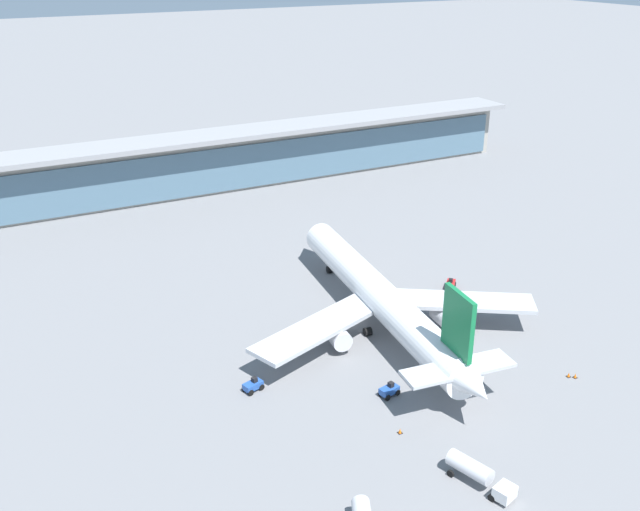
{
  "coord_description": "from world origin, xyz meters",
  "views": [
    {
      "loc": [
        -52.91,
        -90.95,
        58.38
      ],
      "look_at": [
        0.0,
        10.98,
        7.87
      ],
      "focal_mm": 39.77,
      "sensor_mm": 36.0,
      "label": 1
    }
  ],
  "objects_px": {
    "service_truck_mid_apron_white": "(477,473)",
    "safety_cone_charlie": "(477,379)",
    "safety_cone_delta": "(569,375)",
    "safety_cone_echo": "(575,376)",
    "service_truck_on_taxiway_red": "(451,284)",
    "service_truck_near_nose_blue": "(389,390)",
    "service_truck_under_wing_blue": "(253,385)",
    "safety_cone_bravo": "(400,431)",
    "airliner_on_stand": "(382,298)",
    "safety_cone_alpha": "(492,368)"
  },
  "relations": [
    {
      "from": "airliner_on_stand",
      "to": "safety_cone_bravo",
      "type": "distance_m",
      "value": 28.32
    },
    {
      "from": "service_truck_under_wing_blue",
      "to": "safety_cone_charlie",
      "type": "bearing_deg",
      "value": -23.33
    },
    {
      "from": "safety_cone_bravo",
      "to": "safety_cone_charlie",
      "type": "relative_size",
      "value": 1.0
    },
    {
      "from": "service_truck_on_taxiway_red",
      "to": "safety_cone_delta",
      "type": "xyz_separation_m",
      "value": [
        -2.47,
        -31.84,
        -0.56
      ]
    },
    {
      "from": "service_truck_near_nose_blue",
      "to": "safety_cone_alpha",
      "type": "relative_size",
      "value": 4.5
    },
    {
      "from": "service_truck_near_nose_blue",
      "to": "safety_cone_alpha",
      "type": "height_order",
      "value": "service_truck_near_nose_blue"
    },
    {
      "from": "safety_cone_alpha",
      "to": "safety_cone_delta",
      "type": "xyz_separation_m",
      "value": [
        8.77,
        -6.67,
        0.0
      ]
    },
    {
      "from": "service_truck_mid_apron_white",
      "to": "safety_cone_charlie",
      "type": "distance_m",
      "value": 22.01
    },
    {
      "from": "safety_cone_bravo",
      "to": "safety_cone_delta",
      "type": "height_order",
      "value": "same"
    },
    {
      "from": "service_truck_on_taxiway_red",
      "to": "safety_cone_alpha",
      "type": "relative_size",
      "value": 4.62
    },
    {
      "from": "service_truck_near_nose_blue",
      "to": "service_truck_under_wing_blue",
      "type": "height_order",
      "value": "same"
    },
    {
      "from": "service_truck_under_wing_blue",
      "to": "safety_cone_alpha",
      "type": "bearing_deg",
      "value": -18.78
    },
    {
      "from": "airliner_on_stand",
      "to": "service_truck_on_taxiway_red",
      "type": "distance_m",
      "value": 20.81
    },
    {
      "from": "service_truck_mid_apron_white",
      "to": "safety_cone_charlie",
      "type": "bearing_deg",
      "value": 51.04
    },
    {
      "from": "service_truck_under_wing_blue",
      "to": "safety_cone_alpha",
      "type": "distance_m",
      "value": 35.75
    },
    {
      "from": "service_truck_under_wing_blue",
      "to": "safety_cone_echo",
      "type": "height_order",
      "value": "service_truck_under_wing_blue"
    },
    {
      "from": "airliner_on_stand",
      "to": "safety_cone_charlie",
      "type": "bearing_deg",
      "value": -78.74
    },
    {
      "from": "safety_cone_charlie",
      "to": "safety_cone_delta",
      "type": "distance_m",
      "value": 13.86
    },
    {
      "from": "safety_cone_delta",
      "to": "safety_cone_bravo",
      "type": "bearing_deg",
      "value": 179.16
    },
    {
      "from": "service_truck_near_nose_blue",
      "to": "service_truck_under_wing_blue",
      "type": "xyz_separation_m",
      "value": [
        -16.58,
        9.96,
        0.0
      ]
    },
    {
      "from": "service_truck_on_taxiway_red",
      "to": "service_truck_near_nose_blue",
      "type": "bearing_deg",
      "value": -140.34
    },
    {
      "from": "service_truck_near_nose_blue",
      "to": "service_truck_mid_apron_white",
      "type": "bearing_deg",
      "value": -91.65
    },
    {
      "from": "service_truck_near_nose_blue",
      "to": "safety_cone_delta",
      "type": "xyz_separation_m",
      "value": [
        26.03,
        -8.22,
        -0.56
      ]
    },
    {
      "from": "service_truck_on_taxiway_red",
      "to": "safety_cone_echo",
      "type": "height_order",
      "value": "service_truck_on_taxiway_red"
    },
    {
      "from": "safety_cone_bravo",
      "to": "safety_cone_delta",
      "type": "distance_m",
      "value": 29.32
    },
    {
      "from": "service_truck_near_nose_blue",
      "to": "service_truck_under_wing_blue",
      "type": "relative_size",
      "value": 0.98
    },
    {
      "from": "service_truck_on_taxiway_red",
      "to": "safety_cone_charlie",
      "type": "xyz_separation_m",
      "value": [
        -15.26,
        -26.52,
        -0.56
      ]
    },
    {
      "from": "safety_cone_alpha",
      "to": "safety_cone_delta",
      "type": "distance_m",
      "value": 11.02
    },
    {
      "from": "service_truck_on_taxiway_red",
      "to": "safety_cone_bravo",
      "type": "height_order",
      "value": "service_truck_on_taxiway_red"
    },
    {
      "from": "safety_cone_bravo",
      "to": "safety_cone_charlie",
      "type": "distance_m",
      "value": 17.23
    },
    {
      "from": "safety_cone_charlie",
      "to": "safety_cone_echo",
      "type": "relative_size",
      "value": 1.0
    },
    {
      "from": "service_truck_on_taxiway_red",
      "to": "safety_cone_alpha",
      "type": "bearing_deg",
      "value": -114.05
    },
    {
      "from": "service_truck_near_nose_blue",
      "to": "safety_cone_bravo",
      "type": "height_order",
      "value": "service_truck_near_nose_blue"
    },
    {
      "from": "safety_cone_delta",
      "to": "safety_cone_echo",
      "type": "height_order",
      "value": "same"
    },
    {
      "from": "service_truck_on_taxiway_red",
      "to": "safety_cone_charlie",
      "type": "distance_m",
      "value": 30.6
    },
    {
      "from": "airliner_on_stand",
      "to": "safety_cone_alpha",
      "type": "xyz_separation_m",
      "value": [
        8.01,
        -18.63,
        -5.08
      ]
    },
    {
      "from": "service_truck_mid_apron_white",
      "to": "safety_cone_charlie",
      "type": "height_order",
      "value": "service_truck_mid_apron_white"
    },
    {
      "from": "service_truck_mid_apron_white",
      "to": "service_truck_on_taxiway_red",
      "type": "relative_size",
      "value": 2.75
    },
    {
      "from": "safety_cone_alpha",
      "to": "safety_cone_charlie",
      "type": "bearing_deg",
      "value": -161.45
    },
    {
      "from": "safety_cone_delta",
      "to": "safety_cone_alpha",
      "type": "bearing_deg",
      "value": 142.73
    },
    {
      "from": "safety_cone_alpha",
      "to": "safety_cone_echo",
      "type": "xyz_separation_m",
      "value": [
        9.45,
        -7.29,
        0.0
      ]
    },
    {
      "from": "service_truck_near_nose_blue",
      "to": "safety_cone_echo",
      "type": "bearing_deg",
      "value": -18.31
    },
    {
      "from": "airliner_on_stand",
      "to": "safety_cone_echo",
      "type": "relative_size",
      "value": 91.87
    },
    {
      "from": "safety_cone_alpha",
      "to": "safety_cone_bravo",
      "type": "relative_size",
      "value": 1.0
    },
    {
      "from": "service_truck_mid_apron_white",
      "to": "safety_cone_delta",
      "type": "xyz_separation_m",
      "value": [
        26.6,
        11.76,
        -1.39
      ]
    },
    {
      "from": "safety_cone_echo",
      "to": "service_truck_under_wing_blue",
      "type": "bearing_deg",
      "value": 156.53
    },
    {
      "from": "service_truck_mid_apron_white",
      "to": "safety_cone_bravo",
      "type": "bearing_deg",
      "value": 102.56
    },
    {
      "from": "service_truck_on_taxiway_red",
      "to": "service_truck_mid_apron_white",
      "type": "bearing_deg",
      "value": -123.69
    },
    {
      "from": "airliner_on_stand",
      "to": "service_truck_mid_apron_white",
      "type": "xyz_separation_m",
      "value": [
        -9.83,
        -37.07,
        -3.69
      ]
    },
    {
      "from": "service_truck_mid_apron_white",
      "to": "safety_cone_echo",
      "type": "bearing_deg",
      "value": 22.21
    }
  ]
}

